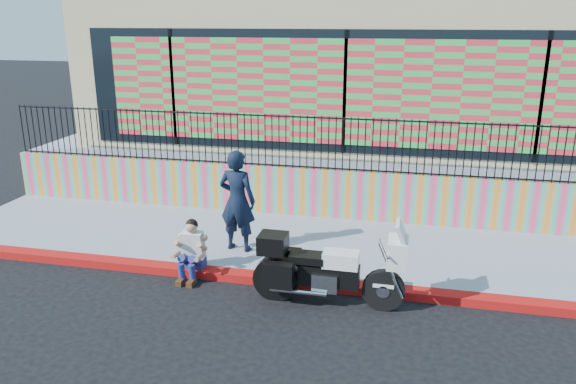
# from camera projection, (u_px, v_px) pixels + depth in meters

# --- Properties ---
(ground) EXTENTS (90.00, 90.00, 0.00)m
(ground) POSITION_uv_depth(u_px,v_px,m) (310.00, 287.00, 9.80)
(ground) COLOR black
(ground) RESTS_ON ground
(red_curb) EXTENTS (16.00, 0.30, 0.15)m
(red_curb) POSITION_uv_depth(u_px,v_px,m) (310.00, 283.00, 9.78)
(red_curb) COLOR #A60B0D
(red_curb) RESTS_ON ground
(sidewalk) EXTENTS (16.00, 3.00, 0.15)m
(sidewalk) POSITION_uv_depth(u_px,v_px,m) (325.00, 247.00, 11.31)
(sidewalk) COLOR gray
(sidewalk) RESTS_ON ground
(mural_wall) EXTENTS (16.00, 0.20, 1.10)m
(mural_wall) POSITION_uv_depth(u_px,v_px,m) (337.00, 194.00, 12.61)
(mural_wall) COLOR #FD4272
(mural_wall) RESTS_ON sidewalk
(metal_fence) EXTENTS (15.80, 0.04, 1.20)m
(metal_fence) POSITION_uv_depth(u_px,v_px,m) (338.00, 144.00, 12.27)
(metal_fence) COLOR black
(metal_fence) RESTS_ON mural_wall
(elevated_platform) EXTENTS (16.00, 10.00, 1.25)m
(elevated_platform) POSITION_uv_depth(u_px,v_px,m) (360.00, 148.00, 17.38)
(elevated_platform) COLOR gray
(elevated_platform) RESTS_ON ground
(storefront_building) EXTENTS (14.00, 8.06, 4.00)m
(storefront_building) POSITION_uv_depth(u_px,v_px,m) (362.00, 62.00, 16.39)
(storefront_building) COLOR #C6B684
(storefront_building) RESTS_ON elevated_platform
(police_motorcycle) EXTENTS (2.45, 0.81, 1.52)m
(police_motorcycle) POSITION_uv_depth(u_px,v_px,m) (326.00, 268.00, 9.06)
(police_motorcycle) COLOR black
(police_motorcycle) RESTS_ON ground
(police_officer) EXTENTS (0.78, 0.57, 1.99)m
(police_officer) POSITION_uv_depth(u_px,v_px,m) (237.00, 201.00, 10.73)
(police_officer) COLOR black
(police_officer) RESTS_ON sidewalk
(seated_man) EXTENTS (0.54, 0.71, 1.06)m
(seated_man) POSITION_uv_depth(u_px,v_px,m) (190.00, 255.00, 9.99)
(seated_man) COLOR navy
(seated_man) RESTS_ON ground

